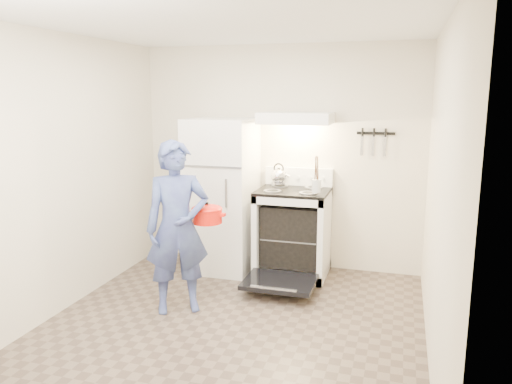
% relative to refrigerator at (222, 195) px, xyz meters
% --- Properties ---
extents(floor, '(3.60, 3.60, 0.00)m').
position_rel_refrigerator_xyz_m(floor, '(0.58, -1.45, -0.85)').
color(floor, brown).
rests_on(floor, ground).
extents(back_wall, '(3.20, 0.02, 2.50)m').
position_rel_refrigerator_xyz_m(back_wall, '(0.58, 0.35, 0.40)').
color(back_wall, beige).
rests_on(back_wall, ground).
extents(refrigerator, '(0.70, 0.70, 1.70)m').
position_rel_refrigerator_xyz_m(refrigerator, '(0.00, 0.00, 0.00)').
color(refrigerator, white).
rests_on(refrigerator, floor).
extents(stove_body, '(0.76, 0.65, 0.92)m').
position_rel_refrigerator_xyz_m(stove_body, '(0.81, 0.02, -0.39)').
color(stove_body, white).
rests_on(stove_body, floor).
extents(cooktop, '(0.76, 0.65, 0.03)m').
position_rel_refrigerator_xyz_m(cooktop, '(0.81, 0.02, 0.09)').
color(cooktop, black).
rests_on(cooktop, stove_body).
extents(backsplash, '(0.76, 0.07, 0.20)m').
position_rel_refrigerator_xyz_m(backsplash, '(0.81, 0.31, 0.20)').
color(backsplash, white).
rests_on(backsplash, cooktop).
extents(oven_door, '(0.70, 0.54, 0.04)m').
position_rel_refrigerator_xyz_m(oven_door, '(0.81, -0.57, -0.72)').
color(oven_door, black).
rests_on(oven_door, floor).
extents(oven_rack, '(0.60, 0.52, 0.01)m').
position_rel_refrigerator_xyz_m(oven_rack, '(0.81, 0.02, -0.41)').
color(oven_rack, gray).
rests_on(oven_rack, stove_body).
extents(range_hood, '(0.76, 0.50, 0.12)m').
position_rel_refrigerator_xyz_m(range_hood, '(0.81, 0.10, 0.86)').
color(range_hood, white).
rests_on(range_hood, back_wall).
extents(knife_strip, '(0.40, 0.02, 0.03)m').
position_rel_refrigerator_xyz_m(knife_strip, '(1.63, 0.33, 0.70)').
color(knife_strip, black).
rests_on(knife_strip, back_wall).
extents(pizza_stone, '(0.35, 0.35, 0.02)m').
position_rel_refrigerator_xyz_m(pizza_stone, '(0.85, 0.07, -0.40)').
color(pizza_stone, '#916B4F').
rests_on(pizza_stone, oven_rack).
extents(tea_kettle, '(0.21, 0.18, 0.26)m').
position_rel_refrigerator_xyz_m(tea_kettle, '(0.61, 0.16, 0.23)').
color(tea_kettle, '#B6B6BB').
rests_on(tea_kettle, cooktop).
extents(utensil_jar, '(0.10, 0.10, 0.13)m').
position_rel_refrigerator_xyz_m(utensil_jar, '(1.09, -0.19, 0.20)').
color(utensil_jar, silver).
rests_on(utensil_jar, cooktop).
extents(person, '(0.68, 0.62, 1.57)m').
position_rel_refrigerator_xyz_m(person, '(0.01, -1.18, -0.07)').
color(person, navy).
rests_on(person, floor).
extents(dutch_oven, '(0.35, 0.28, 0.23)m').
position_rel_refrigerator_xyz_m(dutch_oven, '(0.21, -0.96, 0.01)').
color(dutch_oven, red).
rests_on(dutch_oven, person).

